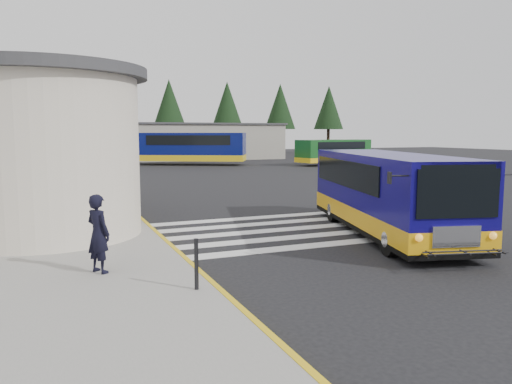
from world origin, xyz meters
name	(u,v)px	position (x,y,z in m)	size (l,w,h in m)	color
ground	(274,225)	(0.00, 0.00, 0.00)	(140.00, 140.00, 0.00)	black
curb_strip	(134,213)	(-4.05, 4.00, 0.08)	(0.12, 34.00, 0.16)	yellow
crosswalk	(270,231)	(-0.50, -0.80, 0.01)	(8.00, 5.35, 0.01)	silver
depot_building	(169,141)	(6.00, 42.00, 2.11)	(26.40, 8.40, 4.20)	gray
tree_line	(156,104)	(6.29, 50.00, 6.77)	(58.40, 4.40, 10.00)	black
transit_bus	(387,196)	(2.59, -2.65, 1.18)	(4.73, 9.03, 2.47)	#0E0860
pedestrian_a	(98,234)	(-6.06, -4.21, 0.99)	(0.62, 0.40, 1.69)	black
pedestrian_b	(122,209)	(-5.07, -0.61, 0.95)	(0.78, 0.61, 1.61)	black
bollard	(196,264)	(-4.46, -6.13, 0.64)	(0.08, 0.08, 0.99)	black
far_bus_a	(191,147)	(5.89, 31.82, 1.73)	(10.48, 7.41, 2.67)	#070F57
far_bus_b	(334,151)	(18.69, 26.66, 1.36)	(8.41, 4.05, 2.09)	#144D1C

